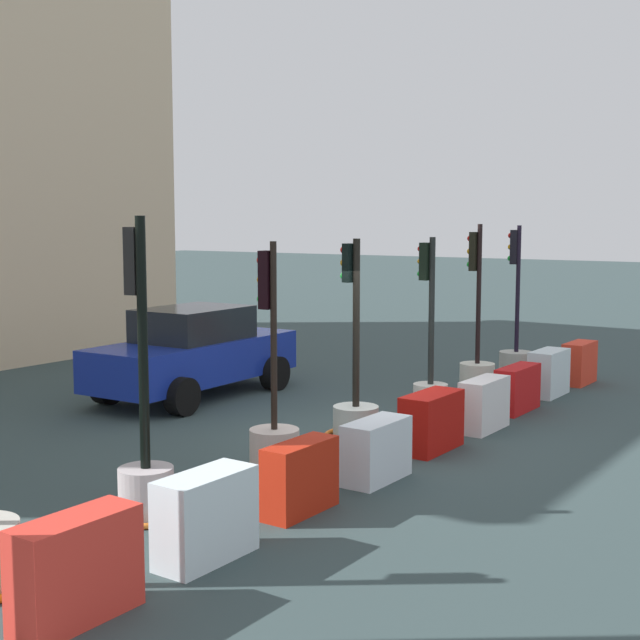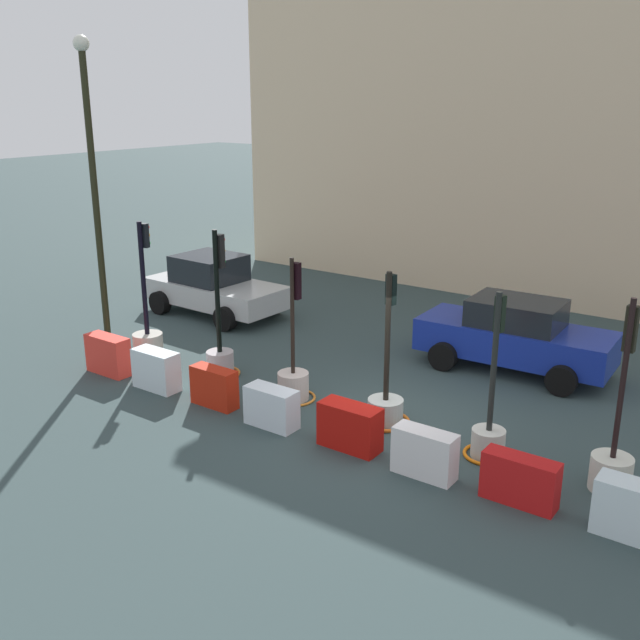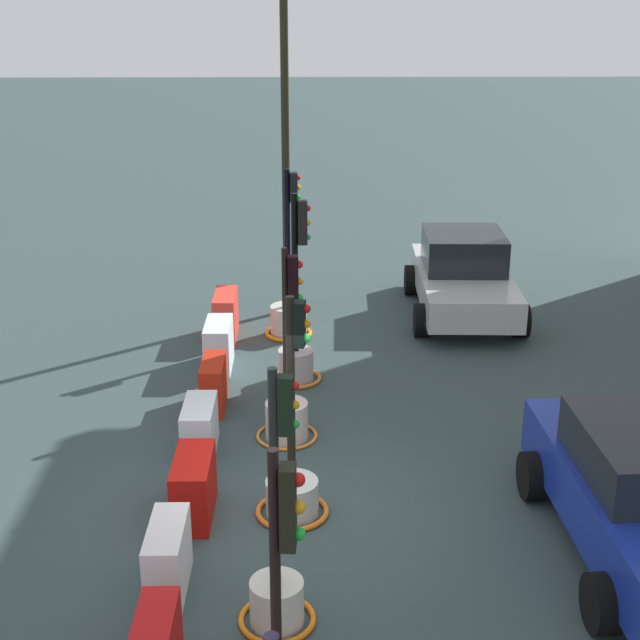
# 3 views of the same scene
# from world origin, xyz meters

# --- Properties ---
(ground_plane) EXTENTS (120.00, 120.00, 0.00)m
(ground_plane) POSITION_xyz_m (0.00, 0.00, 0.00)
(ground_plane) COLOR #314242
(traffic_light_0) EXTENTS (0.92, 0.92, 3.26)m
(traffic_light_0) POSITION_xyz_m (-6.40, 0.02, 0.50)
(traffic_light_0) COLOR #B6B3A7
(traffic_light_0) RESTS_ON ground_plane
(traffic_light_1) EXTENTS (0.88, 0.88, 3.28)m
(traffic_light_1) POSITION_xyz_m (-4.23, 0.18, 0.57)
(traffic_light_1) COLOR #B0A5A8
(traffic_light_1) RESTS_ON ground_plane
(traffic_light_2) EXTENTS (0.93, 0.93, 2.97)m
(traffic_light_2) POSITION_xyz_m (-2.09, 0.06, 0.49)
(traffic_light_2) COLOR beige
(traffic_light_2) RESTS_ON ground_plane
(traffic_light_3) EXTENTS (0.96, 0.96, 2.97)m
(traffic_light_3) POSITION_xyz_m (0.04, 0.17, 0.45)
(traffic_light_3) COLOR beige
(traffic_light_3) RESTS_ON ground_plane
(traffic_light_4) EXTENTS (0.84, 0.84, 2.96)m
(traffic_light_4) POSITION_xyz_m (2.18, 0.03, 0.50)
(traffic_light_4) COLOR beige
(traffic_light_4) RESTS_ON ground_plane
(traffic_light_5) EXTENTS (0.65, 0.65, 3.17)m
(traffic_light_5) POSITION_xyz_m (4.20, 0.10, 0.57)
(traffic_light_5) COLOR silver
(traffic_light_5) RESTS_ON ground_plane
(construction_barrier_0) EXTENTS (1.10, 0.42, 0.87)m
(construction_barrier_0) POSITION_xyz_m (-6.34, -1.20, 0.44)
(construction_barrier_0) COLOR red
(construction_barrier_0) RESTS_ON ground_plane
(construction_barrier_1) EXTENTS (1.06, 0.46, 0.85)m
(construction_barrier_1) POSITION_xyz_m (-4.79, -1.20, 0.43)
(construction_barrier_1) COLOR silver
(construction_barrier_1) RESTS_ON ground_plane
(construction_barrier_2) EXTENTS (1.01, 0.37, 0.80)m
(construction_barrier_2) POSITION_xyz_m (-3.17, -1.14, 0.40)
(construction_barrier_2) COLOR #B6210E
(construction_barrier_2) RESTS_ON ground_plane
(construction_barrier_3) EXTENTS (1.03, 0.45, 0.76)m
(construction_barrier_3) POSITION_xyz_m (-1.64, -1.20, 0.38)
(construction_barrier_3) COLOR silver
(construction_barrier_3) RESTS_ON ground_plane
(construction_barrier_4) EXTENTS (1.12, 0.48, 0.82)m
(construction_barrier_4) POSITION_xyz_m (0.05, -1.10, 0.41)
(construction_barrier_4) COLOR #B3110B
(construction_barrier_4) RESTS_ON ground_plane
(construction_barrier_5) EXTENTS (1.06, 0.41, 0.80)m
(construction_barrier_5) POSITION_xyz_m (1.59, -1.21, 0.40)
(construction_barrier_5) COLOR silver
(construction_barrier_5) RESTS_ON ground_plane
(construction_barrier_6) EXTENTS (1.16, 0.39, 0.77)m
(construction_barrier_6) POSITION_xyz_m (3.17, -1.12, 0.39)
(construction_barrier_6) COLOR red
(construction_barrier_6) RESTS_ON ground_plane
(construction_barrier_7) EXTENTS (1.03, 0.46, 0.85)m
(construction_barrier_7) POSITION_xyz_m (4.79, -1.08, 0.42)
(construction_barrier_7) COLOR silver
(construction_barrier_7) RESTS_ON ground_plane
(car_blue_estate) EXTENTS (4.36, 2.14, 1.65)m
(car_blue_estate) POSITION_xyz_m (0.99, 4.27, 0.82)
(car_blue_estate) COLOR navy
(car_blue_estate) RESTS_ON ground_plane
(car_silver_hatchback) EXTENTS (4.22, 2.32, 1.68)m
(car_silver_hatchback) POSITION_xyz_m (-7.62, 3.61, 0.81)
(car_silver_hatchback) COLOR #B5B9BA
(car_silver_hatchback) RESTS_ON ground_plane
(building_main_facade) EXTENTS (18.04, 7.91, 11.27)m
(building_main_facade) POSITION_xyz_m (-2.55, 13.43, 5.65)
(building_main_facade) COLOR beige
(building_main_facade) RESTS_ON ground_plane
(street_lamp_post) EXTENTS (0.36, 0.36, 7.26)m
(street_lamp_post) POSITION_xyz_m (-7.81, -0.03, 4.23)
(street_lamp_post) COLOR black
(street_lamp_post) RESTS_ON ground_plane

